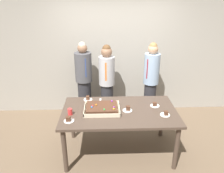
{
  "coord_description": "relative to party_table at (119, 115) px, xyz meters",
  "views": [
    {
      "loc": [
        -0.23,
        -3.11,
        2.49
      ],
      "look_at": [
        -0.11,
        0.15,
        1.14
      ],
      "focal_mm": 35.75,
      "sensor_mm": 36.0,
      "label": 1
    }
  ],
  "objects": [
    {
      "name": "plated_slice_center_front",
      "position": [
        0.69,
        -0.18,
        0.11
      ],
      "size": [
        0.15,
        0.15,
        0.07
      ],
      "color": "white",
      "rests_on": "party_table"
    },
    {
      "name": "plated_slice_far_right",
      "position": [
        0.13,
        -0.01,
        0.11
      ],
      "size": [
        0.15,
        0.15,
        0.08
      ],
      "color": "white",
      "rests_on": "party_table"
    },
    {
      "name": "sheet_cake",
      "position": [
        -0.28,
        0.01,
        0.12
      ],
      "size": [
        0.55,
        0.45,
        0.11
      ],
      "color": "beige",
      "rests_on": "party_table"
    },
    {
      "name": "drink_cup_nearest",
      "position": [
        -0.76,
        -0.1,
        0.13
      ],
      "size": [
        0.07,
        0.07,
        0.1
      ],
      "primitive_type": "cylinder",
      "color": "red",
      "rests_on": "party_table"
    },
    {
      "name": "person_green_shirt_behind",
      "position": [
        -0.64,
        1.15,
        0.15
      ],
      "size": [
        0.34,
        0.34,
        1.66
      ],
      "rotation": [
        0.0,
        0.0,
        -1.26
      ],
      "color": "#28282D",
      "rests_on": "ground_plane"
    },
    {
      "name": "person_striped_tie_right",
      "position": [
        -0.18,
        1.08,
        0.14
      ],
      "size": [
        0.32,
        0.32,
        1.61
      ],
      "rotation": [
        0.0,
        0.0,
        -1.66
      ],
      "color": "#28282D",
      "rests_on": "ground_plane"
    },
    {
      "name": "party_table",
      "position": [
        0.0,
        0.0,
        0.0
      ],
      "size": [
        1.81,
        1.04,
        0.79
      ],
      "color": "#47382D",
      "rests_on": "ground_plane"
    },
    {
      "name": "cake_server_utensil",
      "position": [
        -0.3,
        0.34,
        0.09
      ],
      "size": [
        0.03,
        0.2,
        0.01
      ],
      "primitive_type": "cube",
      "color": "silver",
      "rests_on": "party_table"
    },
    {
      "name": "person_serving_front",
      "position": [
        0.71,
        1.04,
        0.16
      ],
      "size": [
        0.3,
        0.3,
        1.66
      ],
      "rotation": [
        0.0,
        0.0,
        -2.33
      ],
      "color": "#28282D",
      "rests_on": "ground_plane"
    },
    {
      "name": "plated_slice_far_left",
      "position": [
        -0.52,
        0.4,
        0.11
      ],
      "size": [
        0.15,
        0.15,
        0.07
      ],
      "color": "white",
      "rests_on": "party_table"
    },
    {
      "name": "plated_slice_near_right",
      "position": [
        -0.75,
        -0.3,
        0.11
      ],
      "size": [
        0.15,
        0.15,
        0.08
      ],
      "color": "white",
      "rests_on": "party_table"
    },
    {
      "name": "plated_slice_near_left",
      "position": [
        0.59,
        0.12,
        0.11
      ],
      "size": [
        0.15,
        0.15,
        0.07
      ],
      "color": "white",
      "rests_on": "party_table"
    },
    {
      "name": "ground_plane",
      "position": [
        0.0,
        0.0,
        -0.71
      ],
      "size": [
        12.0,
        12.0,
        0.0
      ],
      "primitive_type": "plane",
      "color": "brown"
    },
    {
      "name": "interior_back_panel",
      "position": [
        0.0,
        1.6,
        0.79
      ],
      "size": [
        8.0,
        0.12,
        3.0
      ],
      "primitive_type": "cube",
      "color": "#9E998E",
      "rests_on": "ground_plane"
    }
  ]
}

